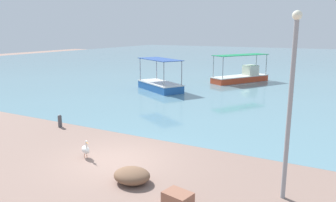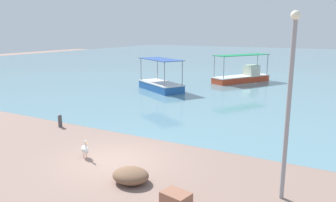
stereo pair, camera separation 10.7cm
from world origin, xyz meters
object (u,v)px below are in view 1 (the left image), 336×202
(fishing_boat_center, at_px, (242,76))
(cargo_crate, at_px, (178,200))
(pelican, at_px, (86,149))
(lamp_post, at_px, (291,98))
(net_pile, at_px, (132,176))
(mooring_bollard, at_px, (60,120))
(fishing_boat_far_left, at_px, (160,84))

(fishing_boat_center, height_order, cargo_crate, fishing_boat_center)
(pelican, relative_size, lamp_post, 0.14)
(net_pile, bearing_deg, mooring_bollard, 153.18)
(fishing_boat_center, relative_size, net_pile, 4.86)
(mooring_bollard, bearing_deg, fishing_boat_far_left, 93.48)
(pelican, distance_m, cargo_crate, 5.35)
(pelican, bearing_deg, net_pile, -17.81)
(fishing_boat_center, height_order, lamp_post, lamp_post)
(cargo_crate, bearing_deg, mooring_bollard, 154.91)
(fishing_boat_far_left, bearing_deg, net_pile, -63.44)
(pelican, height_order, lamp_post, lamp_post)
(mooring_bollard, height_order, net_pile, mooring_bollard)
(pelican, bearing_deg, cargo_crate, -18.27)
(net_pile, bearing_deg, fishing_boat_far_left, 116.56)
(mooring_bollard, xyz_separation_m, net_pile, (7.22, -3.65, -0.11))
(net_pile, bearing_deg, lamp_post, 16.19)
(fishing_boat_far_left, height_order, cargo_crate, fishing_boat_far_left)
(fishing_boat_center, xyz_separation_m, mooring_bollard, (-4.19, -20.48, -0.25))
(lamp_post, bearing_deg, pelican, -176.73)
(net_pile, bearing_deg, pelican, 162.19)
(pelican, bearing_deg, fishing_boat_far_left, 108.53)
(fishing_boat_center, distance_m, lamp_post, 24.18)
(fishing_boat_far_left, height_order, mooring_bollard, fishing_boat_far_left)
(fishing_boat_center, height_order, pelican, fishing_boat_center)
(fishing_boat_center, bearing_deg, pelican, -89.79)
(pelican, distance_m, mooring_bollard, 5.06)
(pelican, xyz_separation_m, mooring_bollard, (-4.28, 2.71, -0.01))
(lamp_post, xyz_separation_m, cargo_crate, (-2.64, -2.12, -2.96))
(fishing_boat_far_left, distance_m, pelican, 15.82)
(fishing_boat_center, xyz_separation_m, fishing_boat_far_left, (-4.94, -8.18, -0.08))
(mooring_bollard, xyz_separation_m, cargo_crate, (9.36, -4.38, -0.12))
(fishing_boat_center, distance_m, pelican, 23.18)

